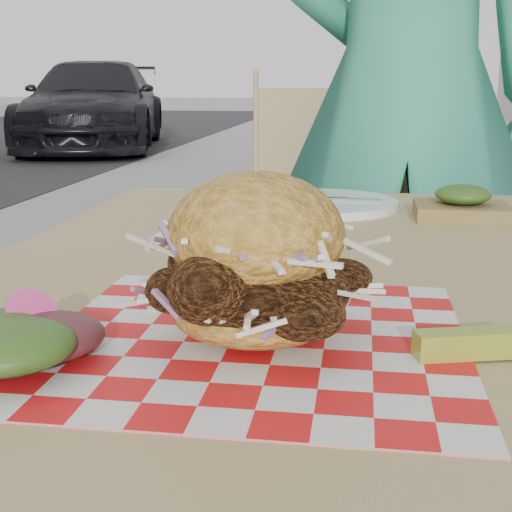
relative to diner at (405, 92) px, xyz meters
The scene contains 10 objects.
diner is the anchor object (origin of this frame).
car_dark 9.20m from the diner, 115.38° to the left, with size 1.75×4.32×1.25m, color black.
patio_table 0.97m from the diner, 100.18° to the right, with size 0.80×1.20×0.75m.
patio_chair 0.43m from the diner, 155.42° to the left, with size 0.44×0.45×0.95m.
paper_liner 1.21m from the diner, 98.80° to the right, with size 0.36×0.36×0.00m, color red.
sandwich 1.20m from the diner, 98.80° to the right, with size 0.20×0.20×0.23m.
pickle_spear 1.21m from the diner, 90.11° to the right, with size 0.10×0.02×0.02m, color #9BA830.
side_salad 1.32m from the diner, 106.60° to the right, with size 0.14×0.14×0.05m.
place_setting 0.56m from the diner, 108.13° to the right, with size 0.27×0.27×0.02m.
kraft_tray 0.60m from the diner, 83.23° to the right, with size 0.15×0.12×0.06m.
Camera 1 is at (0.24, -1.10, 0.97)m, focal length 50.00 mm.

